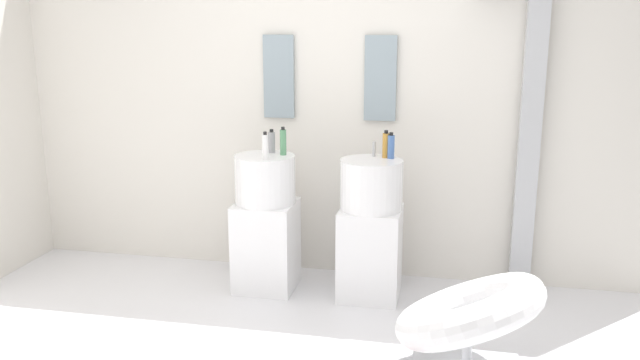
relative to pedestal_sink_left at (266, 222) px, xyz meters
name	(u,v)px	position (x,y,z in m)	size (l,w,h in m)	color
rear_partition	(331,96)	(0.36, 0.46, 0.82)	(4.80, 0.10, 2.60)	silver
pedestal_sink_left	(266,222)	(0.00, 0.00, 0.00)	(0.41, 0.41, 1.04)	white
pedestal_sink_right	(371,229)	(0.72, 0.00, 0.00)	(0.41, 0.41, 1.04)	white
vanity_mirror_left	(279,77)	(0.00, 0.39, 0.96)	(0.22, 0.03, 0.58)	#8C9EA8
vanity_mirror_right	(381,78)	(0.72, 0.39, 0.96)	(0.22, 0.03, 0.58)	#8C9EA8
shower_column	(527,136)	(1.71, 0.34, 0.60)	(0.49, 0.24, 2.05)	#B7BABF
lounge_chair	(469,320)	(1.35, -1.00, -0.13)	(1.05, 1.05, 0.65)	#B7BABF
soap_bottle_green	(283,142)	(0.12, 0.04, 0.55)	(0.04, 0.04, 0.19)	#59996B
soap_bottle_blue	(391,146)	(0.84, 0.07, 0.55)	(0.05, 0.05, 0.17)	#4C72B7
soap_bottle_white	(265,147)	(0.05, -0.14, 0.55)	(0.04, 0.04, 0.18)	white
soap_bottle_amber	(386,145)	(0.80, 0.09, 0.55)	(0.05, 0.05, 0.18)	#C68C38
soap_bottle_grey	(272,142)	(0.02, 0.10, 0.54)	(0.05, 0.05, 0.16)	#99999E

